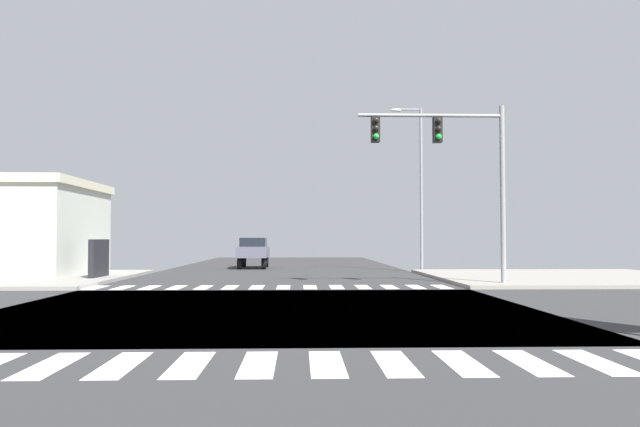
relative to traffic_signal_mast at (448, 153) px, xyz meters
The scene contains 7 objects.
ground 11.23m from the traffic_signal_mast, 131.36° to the right, with size 90.00×90.00×0.05m.
sidewalk_corner_ne 9.33m from the traffic_signal_mast, 35.15° to the left, with size 12.00×12.00×0.14m.
crosswalk_near 17.08m from the traffic_signal_mast, 114.83° to the right, with size 13.50×2.00×0.01m.
crosswalk_far 8.55m from the traffic_signal_mast, behind, with size 13.50×2.00×0.01m.
traffic_signal_mast is the anchor object (origin of this frame).
street_lamp 10.72m from the traffic_signal_mast, 85.70° to the left, with size 1.78×0.32×9.13m.
sedan_crossing_2 17.94m from the traffic_signal_mast, 119.44° to the left, with size 1.80×4.30×1.88m.
Camera 1 is at (0.84, -16.63, 1.84)m, focal length 35.51 mm.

